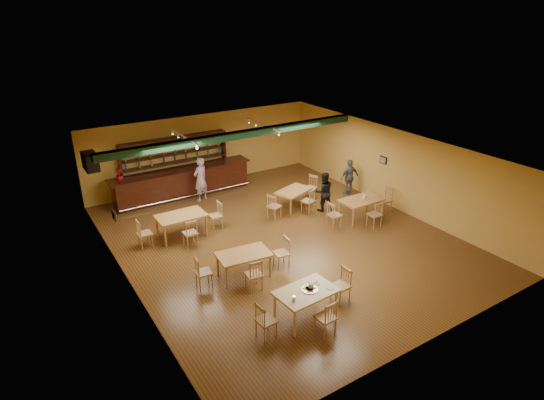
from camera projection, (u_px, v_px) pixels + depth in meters
floor at (281, 238)px, 15.03m from camera, size 12.00×12.00×0.00m
ceiling_beam at (238, 135)px, 16.06m from camera, size 10.00×0.30×0.25m
track_rail_left at (184, 137)px, 15.62m from camera, size 0.05×2.50×0.05m
track_rail_right at (263, 124)px, 17.19m from camera, size 0.05×2.50×0.05m
ac_unit at (91, 161)px, 15.00m from camera, size 0.34×0.70×0.48m
picture_left at (114, 215)px, 12.70m from camera, size 0.04×0.34×0.28m
picture_right at (383, 160)px, 17.18m from camera, size 0.04×0.34×0.28m
bar_counter at (183, 183)px, 18.15m from camera, size 5.74×0.85×1.13m
back_bar_hutch at (176, 165)px, 18.41m from camera, size 4.44×0.40×2.28m
poinsettia at (119, 175)px, 16.64m from camera, size 0.35×0.35×0.49m
dining_table_a at (182, 226)px, 14.98m from camera, size 1.58×0.95×0.79m
dining_table_b at (293, 199)px, 17.16m from camera, size 1.61×1.26×0.71m
dining_table_c at (244, 265)px, 12.79m from camera, size 1.56×1.04×0.74m
dining_table_d at (360, 209)px, 16.24m from camera, size 1.52×0.91×0.76m
near_table at (306, 304)px, 11.07m from camera, size 1.52×1.03×0.78m
pizza_tray at (310, 289)px, 10.97m from camera, size 0.50×0.50×0.01m
parmesan_shaker at (294, 298)px, 10.54m from camera, size 0.08×0.08×0.11m
napkin_stack at (313, 282)px, 11.25m from camera, size 0.22×0.18×0.03m
pizza_server at (313, 286)px, 11.08m from camera, size 0.33×0.12×0.00m
side_plate at (330, 288)px, 11.03m from camera, size 0.23×0.23×0.01m
patron_bar at (201, 179)px, 17.60m from camera, size 0.75×0.62×1.76m
patron_right_a at (324, 192)px, 16.77m from camera, size 0.89×0.78×1.52m
patron_right_b at (349, 177)px, 18.24m from camera, size 0.87×0.38×1.47m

